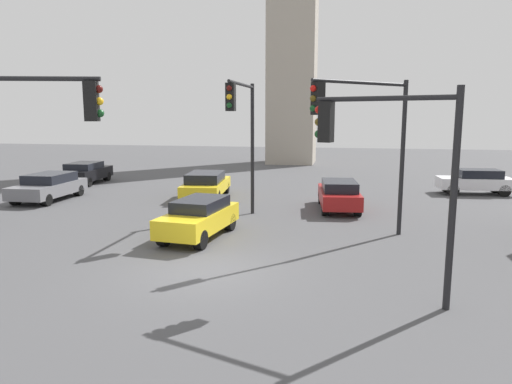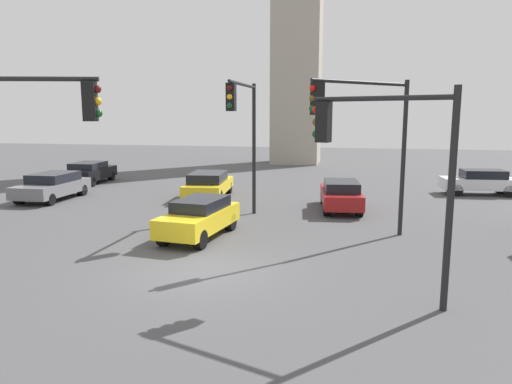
{
  "view_description": "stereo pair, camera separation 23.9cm",
  "coord_description": "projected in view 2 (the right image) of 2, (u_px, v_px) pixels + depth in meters",
  "views": [
    {
      "loc": [
        3.93,
        -12.42,
        4.39
      ],
      "look_at": [
        0.83,
        3.42,
        1.76
      ],
      "focal_mm": 32.95,
      "sensor_mm": 36.0,
      "label": 1
    },
    {
      "loc": [
        4.17,
        -12.37,
        4.39
      ],
      "look_at": [
        0.83,
        3.42,
        1.76
      ],
      "focal_mm": 32.95,
      "sensor_mm": 36.0,
      "label": 2
    }
  ],
  "objects": [
    {
      "name": "car_5",
      "position": [
        52.0,
        186.0,
        24.72
      ],
      "size": [
        2.15,
        4.47,
        1.39
      ],
      "rotation": [
        0.0,
        0.0,
        -1.54
      ],
      "color": "slate",
      "rests_on": "ground_plane"
    },
    {
      "name": "traffic_light_1",
      "position": [
        244.0,
        121.0,
        18.9
      ],
      "size": [
        0.32,
        4.13,
        5.76
      ],
      "rotation": [
        0.0,
        0.0,
        -1.58
      ],
      "color": "black",
      "rests_on": "ground_plane"
    },
    {
      "name": "car_0",
      "position": [
        341.0,
        195.0,
        21.95
      ],
      "size": [
        2.19,
        4.38,
        1.4
      ],
      "rotation": [
        0.0,
        0.0,
        1.68
      ],
      "color": "maroon",
      "rests_on": "ground_plane"
    },
    {
      "name": "car_6",
      "position": [
        90.0,
        172.0,
        30.65
      ],
      "size": [
        2.26,
        4.4,
        1.4
      ],
      "rotation": [
        0.0,
        0.0,
        1.66
      ],
      "color": "black",
      "rests_on": "ground_plane"
    },
    {
      "name": "car_1",
      "position": [
        480.0,
        182.0,
        26.18
      ],
      "size": [
        4.07,
        1.92,
        1.41
      ],
      "rotation": [
        0.0,
        0.0,
        3.22
      ],
      "color": "silver",
      "rests_on": "ground_plane"
    },
    {
      "name": "car_2",
      "position": [
        199.0,
        217.0,
        17.02
      ],
      "size": [
        2.09,
        4.2,
        1.41
      ],
      "rotation": [
        0.0,
        0.0,
        -1.69
      ],
      "color": "yellow",
      "rests_on": "ground_plane"
    },
    {
      "name": "car_3",
      "position": [
        208.0,
        184.0,
        25.2
      ],
      "size": [
        2.43,
        4.84,
        1.4
      ],
      "rotation": [
        0.0,
        0.0,
        1.68
      ],
      "color": "yellow",
      "rests_on": "ground_plane"
    },
    {
      "name": "traffic_light_3",
      "position": [
        366.0,
        124.0,
        15.73
      ],
      "size": [
        3.23,
        3.26,
        5.64
      ],
      "rotation": [
        0.0,
        0.0,
        -2.35
      ],
      "color": "black",
      "rests_on": "ground_plane"
    },
    {
      "name": "traffic_light_0",
      "position": [
        18.0,
        132.0,
        11.91
      ],
      "size": [
        3.81,
        1.17,
        5.64
      ],
      "rotation": [
        0.0,
        0.0,
        0.26
      ],
      "color": "black",
      "rests_on": "ground_plane"
    },
    {
      "name": "ground_plane",
      "position": [
        203.0,
        270.0,
        13.51
      ],
      "size": [
        105.86,
        105.86,
        0.0
      ],
      "primitive_type": "plane",
      "color": "#4C4C4F"
    },
    {
      "name": "traffic_light_2",
      "position": [
        383.0,
        150.0,
        10.93
      ],
      "size": [
        3.24,
        1.29,
        5.03
      ],
      "rotation": [
        0.0,
        0.0,
        2.81
      ],
      "color": "black",
      "rests_on": "ground_plane"
    }
  ]
}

